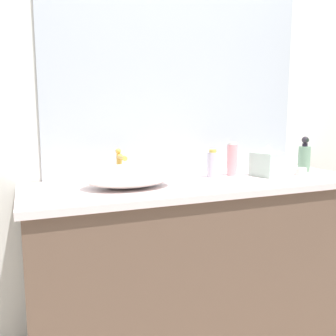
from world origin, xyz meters
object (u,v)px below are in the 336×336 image
sink_basin (129,176)px  lotion_bottle (232,159)px  soap_dispenser (304,157)px  tissue_box (267,163)px  perfume_bottle (213,164)px  candle_jar (301,171)px

sink_basin → lotion_bottle: size_ratio=2.29×
sink_basin → soap_dispenser: 1.08m
tissue_box → perfume_bottle: bearing=165.4°
tissue_box → candle_jar: bearing=-10.4°
soap_dispenser → perfume_bottle: soap_dispenser is taller
sink_basin → soap_dispenser: (1.08, 0.08, 0.03)m
tissue_box → soap_dispenser: bearing=10.3°
sink_basin → soap_dispenser: size_ratio=2.06×
candle_jar → lotion_bottle: bearing=161.1°
sink_basin → lotion_bottle: lotion_bottle is taller
lotion_bottle → sink_basin: bearing=-169.9°
lotion_bottle → candle_jar: 0.39m
lotion_bottle → candle_jar: bearing=-18.9°
lotion_bottle → perfume_bottle: (-0.13, -0.01, -0.02)m
lotion_bottle → perfume_bottle: bearing=-174.6°
perfume_bottle → sink_basin: bearing=-168.7°
soap_dispenser → lotion_bottle: bearing=176.0°
sink_basin → candle_jar: sink_basin is taller
sink_basin → lotion_bottle: 0.62m
soap_dispenser → candle_jar: size_ratio=3.21×
sink_basin → tissue_box: (0.78, 0.02, 0.02)m
perfume_bottle → tissue_box: bearing=-14.6°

